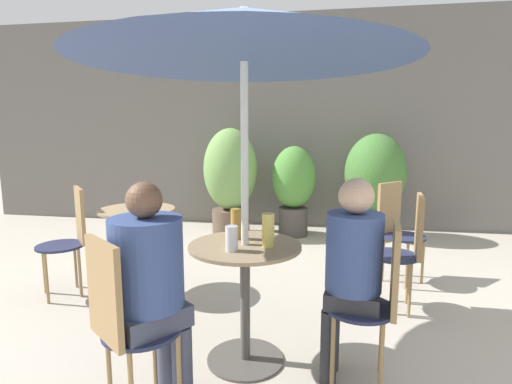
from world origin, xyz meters
The scene contains 18 objects.
ground_plane centered at (0.00, 0.00, 0.00)m, with size 20.00×20.00×0.00m, color #B2A899.
storefront_wall centered at (0.00, 3.59, 1.50)m, with size 10.00×0.06×3.00m.
cafe_table_near centered at (-0.20, 0.02, 0.50)m, with size 0.66×0.66×0.73m.
cafe_table_far centered at (-1.32, 0.93, 0.49)m, with size 0.64×0.64×0.73m.
bistro_chair_0 centered at (-0.67, -0.57, 0.54)m, with size 0.43×0.44×0.91m.
bistro_chair_1 centered at (0.54, -0.09, 0.54)m, with size 0.40×0.38×0.91m.
bistro_chair_2 centered at (0.92, 1.57, 0.54)m, with size 0.44×0.44×0.91m.
bistro_chair_3 centered at (0.89, 0.90, 0.54)m, with size 0.40×0.38×0.91m.
bistro_chair_4 centered at (-1.85, 0.79, 0.54)m, with size 0.44×0.44×0.91m.
seated_person_0 centered at (-0.58, -0.46, 0.68)m, with size 0.44×0.44×1.16m.
seated_person_1 centered at (0.40, -0.07, 0.69)m, with size 0.33×0.30×1.14m.
beer_glass_0 centered at (-0.25, -0.11, 0.80)m, with size 0.07×0.07×0.14m.
beer_glass_1 centered at (-0.06, 0.00, 0.83)m, with size 0.07×0.07×0.19m.
beer_glass_2 centered at (-0.28, 0.14, 0.82)m, with size 0.06×0.06×0.19m.
potted_plant_0 centered at (-0.96, 2.95, 0.78)m, with size 0.71×0.71×1.42m.
potted_plant_1 centered at (-0.13, 3.02, 0.68)m, with size 0.57×0.57×1.19m.
potted_plant_2 centered at (0.91, 3.08, 0.80)m, with size 0.77×0.77×1.35m.
umbrella centered at (-0.20, 0.02, 1.90)m, with size 1.87×1.87×2.04m.
Camera 1 is at (0.23, -2.20, 1.39)m, focal length 28.00 mm.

